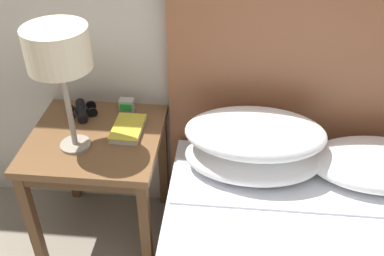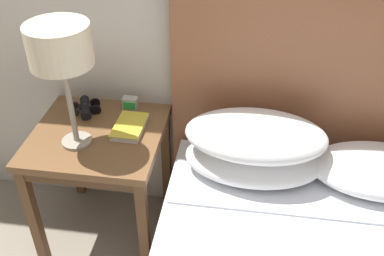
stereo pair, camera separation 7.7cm
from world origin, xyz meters
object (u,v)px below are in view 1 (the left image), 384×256
(binoculars_pair, at_px, (82,111))
(alarm_clock, at_px, (127,105))
(book_on_nightstand, at_px, (127,129))
(nightstand, at_px, (97,149))
(table_lamp, at_px, (58,52))

(binoculars_pair, xyz_separation_m, alarm_clock, (0.20, 0.06, 0.01))
(book_on_nightstand, height_order, alarm_clock, alarm_clock)
(nightstand, xyz_separation_m, alarm_clock, (0.10, 0.21, 0.11))
(nightstand, bearing_deg, alarm_clock, 64.08)
(table_lamp, bearing_deg, binoculars_pair, 100.18)
(table_lamp, bearing_deg, alarm_clock, 61.54)
(nightstand, xyz_separation_m, table_lamp, (-0.06, -0.09, 0.53))
(nightstand, relative_size, binoculars_pair, 3.86)
(nightstand, distance_m, binoculars_pair, 0.21)
(table_lamp, xyz_separation_m, alarm_clock, (0.16, 0.30, -0.41))
(table_lamp, relative_size, binoculars_pair, 3.29)
(book_on_nightstand, distance_m, alarm_clock, 0.17)
(nightstand, height_order, book_on_nightstand, book_on_nightstand)
(table_lamp, height_order, book_on_nightstand, table_lamp)
(nightstand, xyz_separation_m, book_on_nightstand, (0.14, 0.04, 0.10))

